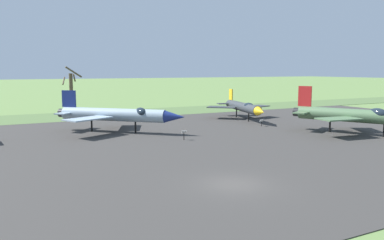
{
  "coord_description": "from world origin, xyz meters",
  "views": [
    {
      "loc": [
        -13.42,
        -19.98,
        7.25
      ],
      "look_at": [
        5.03,
        15.35,
        2.08
      ],
      "focal_mm": 36.4,
      "sensor_mm": 36.0,
      "label": 1
    }
  ],
  "objects_px": {
    "info_placard_front_left": "(184,134)",
    "jet_fighter_front_right": "(359,115)",
    "jet_fighter_front_left": "(117,114)",
    "info_placard_rear_right": "(262,122)",
    "jet_fighter_rear_right": "(244,107)"
  },
  "relations": [
    {
      "from": "jet_fighter_front_left",
      "to": "jet_fighter_front_right",
      "type": "distance_m",
      "value": 27.15
    },
    {
      "from": "info_placard_front_left",
      "to": "jet_fighter_front_right",
      "type": "distance_m",
      "value": 19.71
    },
    {
      "from": "jet_fighter_front_left",
      "to": "info_placard_rear_right",
      "type": "relative_size",
      "value": 13.75
    },
    {
      "from": "jet_fighter_front_left",
      "to": "jet_fighter_rear_right",
      "type": "height_order",
      "value": "jet_fighter_front_left"
    },
    {
      "from": "jet_fighter_front_left",
      "to": "info_placard_front_left",
      "type": "bearing_deg",
      "value": -59.48
    },
    {
      "from": "info_placard_front_left",
      "to": "jet_fighter_front_right",
      "type": "xyz_separation_m",
      "value": [
        18.7,
        -6.02,
        1.56
      ]
    },
    {
      "from": "info_placard_rear_right",
      "to": "jet_fighter_front_right",
      "type": "bearing_deg",
      "value": -61.85
    },
    {
      "from": "info_placard_front_left",
      "to": "info_placard_rear_right",
      "type": "xyz_separation_m",
      "value": [
        13.22,
        4.23,
        -0.05
      ]
    },
    {
      "from": "jet_fighter_front_left",
      "to": "info_placard_front_left",
      "type": "height_order",
      "value": "jet_fighter_front_left"
    },
    {
      "from": "info_placard_rear_right",
      "to": "jet_fighter_rear_right",
      "type": "bearing_deg",
      "value": 75.14
    },
    {
      "from": "jet_fighter_front_left",
      "to": "info_placard_front_left",
      "type": "distance_m",
      "value": 9.24
    },
    {
      "from": "jet_fighter_front_left",
      "to": "jet_fighter_front_right",
      "type": "relative_size",
      "value": 0.9
    },
    {
      "from": "info_placard_rear_right",
      "to": "jet_fighter_front_left",
      "type": "bearing_deg",
      "value": 168.51
    },
    {
      "from": "jet_fighter_front_left",
      "to": "jet_fighter_rear_right",
      "type": "xyz_separation_m",
      "value": [
        19.58,
        2.87,
        -0.25
      ]
    },
    {
      "from": "info_placard_front_left",
      "to": "info_placard_rear_right",
      "type": "relative_size",
      "value": 1.11
    }
  ]
}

